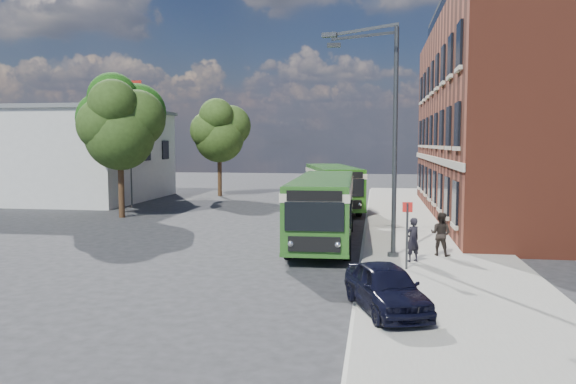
% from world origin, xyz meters
% --- Properties ---
extents(ground, '(120.00, 120.00, 0.00)m').
position_xyz_m(ground, '(0.00, 0.00, 0.00)').
color(ground, '#272729').
rests_on(ground, ground).
extents(pavement, '(6.00, 48.00, 0.15)m').
position_xyz_m(pavement, '(7.00, 8.00, 0.07)').
color(pavement, gray).
rests_on(pavement, ground).
extents(kerb_line, '(0.12, 48.00, 0.01)m').
position_xyz_m(kerb_line, '(3.95, 8.00, 0.01)').
color(kerb_line, beige).
rests_on(kerb_line, ground).
extents(brick_office, '(12.10, 26.00, 14.20)m').
position_xyz_m(brick_office, '(14.00, 12.00, 6.97)').
color(brick_office, maroon).
rests_on(brick_office, ground).
extents(white_building, '(9.40, 13.40, 7.30)m').
position_xyz_m(white_building, '(-18.00, 18.00, 3.66)').
color(white_building, beige).
rests_on(white_building, ground).
extents(flagpole, '(0.95, 0.10, 9.00)m').
position_xyz_m(flagpole, '(-12.45, 13.00, 4.94)').
color(flagpole, '#35383A').
rests_on(flagpole, ground).
extents(street_lamp, '(2.96, 2.38, 9.00)m').
position_xyz_m(street_lamp, '(4.84, -2.00, 4.79)').
color(street_lamp, '#35383A').
rests_on(street_lamp, ground).
extents(bus_stop_sign, '(0.35, 0.08, 2.52)m').
position_xyz_m(bus_stop_sign, '(5.60, -4.20, 1.51)').
color(bus_stop_sign, '#35383A').
rests_on(bus_stop_sign, ground).
extents(bus_front, '(2.96, 12.06, 3.02)m').
position_xyz_m(bus_front, '(2.12, 1.69, 1.83)').
color(bus_front, '#2A5D1E').
rests_on(bus_front, ground).
extents(bus_rear, '(4.81, 10.26, 3.02)m').
position_xyz_m(bus_rear, '(1.58, 13.84, 1.83)').
color(bus_rear, '#235D15').
rests_on(bus_rear, ground).
extents(parked_car, '(2.62, 4.00, 1.27)m').
position_xyz_m(parked_car, '(4.80, -9.33, 0.78)').
color(parked_car, black).
rests_on(parked_car, pavement).
extents(pedestrian_a, '(0.73, 0.68, 1.66)m').
position_xyz_m(pedestrian_a, '(5.88, -2.89, 0.98)').
color(pedestrian_a, black).
rests_on(pedestrian_a, pavement).
extents(pedestrian_b, '(1.04, 0.95, 1.72)m').
position_xyz_m(pedestrian_b, '(7.05, -1.53, 1.01)').
color(pedestrian_b, black).
rests_on(pedestrian_b, pavement).
extents(tree_left, '(4.96, 4.71, 8.37)m').
position_xyz_m(tree_left, '(-10.95, 8.23, 5.68)').
color(tree_left, '#342312').
rests_on(tree_left, ground).
extents(tree_mid, '(5.36, 5.10, 9.05)m').
position_xyz_m(tree_mid, '(-12.05, 10.56, 6.14)').
color(tree_mid, '#342312').
rests_on(tree_mid, ground).
extents(tree_right, '(4.95, 4.70, 8.35)m').
position_xyz_m(tree_right, '(-8.83, 22.81, 5.67)').
color(tree_right, '#342312').
rests_on(tree_right, ground).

